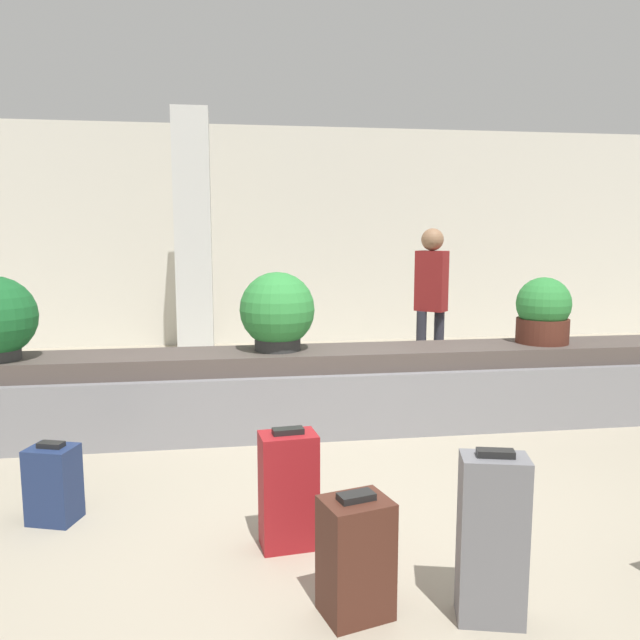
% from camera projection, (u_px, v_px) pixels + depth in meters
% --- Properties ---
extents(ground_plane, '(18.00, 18.00, 0.00)m').
position_uv_depth(ground_plane, '(358.00, 507.00, 3.80)').
color(ground_plane, '#9E937F').
extents(back_wall, '(18.00, 0.06, 3.20)m').
position_uv_depth(back_wall, '(278.00, 236.00, 9.31)').
color(back_wall, beige).
rests_on(back_wall, ground_plane).
extents(carousel, '(8.28, 0.75, 0.68)m').
position_uv_depth(carousel, '(320.00, 391.00, 5.29)').
color(carousel, gray).
rests_on(carousel, ground_plane).
extents(pillar, '(0.46, 0.46, 3.20)m').
position_uv_depth(pillar, '(193.00, 237.00, 8.03)').
color(pillar, silver).
rests_on(pillar, ground_plane).
extents(suitcase_0, '(0.31, 0.23, 0.65)m').
position_uv_depth(suitcase_0, '(288.00, 490.00, 3.29)').
color(suitcase_0, maroon).
rests_on(suitcase_0, ground_plane).
extents(suitcase_1, '(0.31, 0.28, 0.47)m').
position_uv_depth(suitcase_1, '(53.00, 484.00, 3.59)').
color(suitcase_1, navy).
rests_on(suitcase_1, ground_plane).
extents(suitcase_2, '(0.31, 0.24, 0.76)m').
position_uv_depth(suitcase_2, '(492.00, 539.00, 2.65)').
color(suitcase_2, slate).
rests_on(suitcase_2, ground_plane).
extents(suitcase_4, '(0.33, 0.30, 0.56)m').
position_uv_depth(suitcase_4, '(356.00, 557.00, 2.70)').
color(suitcase_4, '#472319').
rests_on(suitcase_4, ground_plane).
extents(potted_plant_0, '(0.62, 0.62, 0.65)m').
position_uv_depth(potted_plant_0, '(277.00, 312.00, 5.17)').
color(potted_plant_0, '#2D2D2D').
rests_on(potted_plant_0, carousel).
extents(potted_plant_2, '(0.47, 0.47, 0.59)m').
position_uv_depth(potted_plant_2, '(543.00, 312.00, 5.52)').
color(potted_plant_2, '#4C2319').
rests_on(potted_plant_2, carousel).
extents(traveler_0, '(0.36, 0.35, 1.70)m').
position_uv_depth(traveler_0, '(431.00, 292.00, 6.71)').
color(traveler_0, '#282833').
rests_on(traveler_0, ground_plane).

